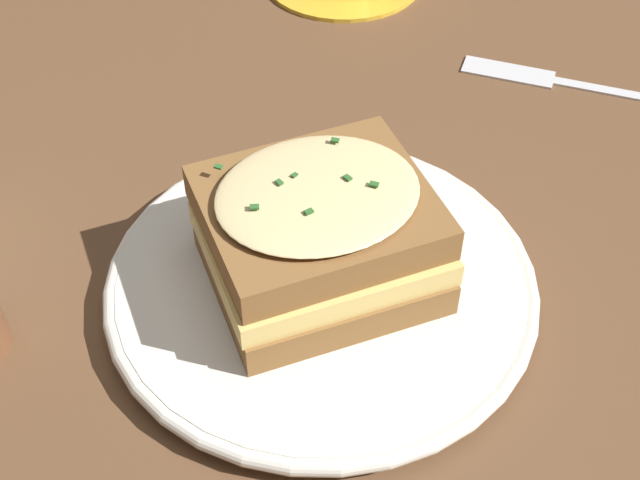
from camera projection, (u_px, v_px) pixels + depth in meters
ground_plane at (305, 298)px, 0.53m from camera, size 2.40×2.40×0.00m
dinner_plate at (320, 282)px, 0.52m from camera, size 0.25×0.25×0.02m
sandwich at (319, 234)px, 0.50m from camera, size 0.12×0.13×0.07m
fork at (553, 80)px, 0.68m from camera, size 0.12×0.16×0.00m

